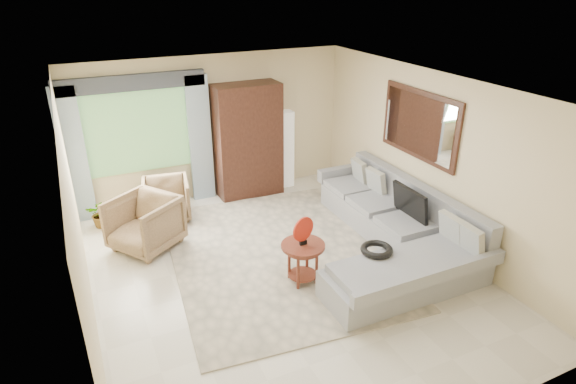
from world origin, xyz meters
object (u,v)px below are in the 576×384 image
tv_screen (410,203)px  coffee_table (303,262)px  sectional_sofa (395,233)px  potted_plant (102,213)px  armoire (248,141)px  armchair_left (144,224)px  floor_lamp (286,149)px  armchair_right (167,199)px

tv_screen → coffee_table: 1.96m
sectional_sofa → potted_plant: (-3.93, 2.68, -0.04)m
sectional_sofa → armoire: 3.24m
armchair_left → potted_plant: armchair_left is taller
armoire → floor_lamp: armoire is taller
tv_screen → armchair_left: bearing=156.0°
armchair_left → armchair_right: armchair_left is taller
tv_screen → armchair_right: (-3.15, 2.47, -0.37)m
tv_screen → potted_plant: 4.98m
coffee_table → armoire: armoire is taller
armoire → potted_plant: bearing=-175.4°
sectional_sofa → armchair_left: bearing=153.7°
floor_lamp → tv_screen: bearing=-76.5°
armchair_right → potted_plant: (-1.05, 0.17, -0.11)m
potted_plant → sectional_sofa: bearing=-34.3°
armchair_right → potted_plant: armchair_right is taller
tv_screen → floor_lamp: bearing=103.5°
sectional_sofa → potted_plant: sectional_sofa is taller
sectional_sofa → tv_screen: bearing=9.9°
coffee_table → armchair_right: bearing=115.0°
armchair_left → armoire: 2.56m
sectional_sofa → armchair_right: bearing=138.9°
coffee_table → potted_plant: size_ratio=1.21×
armchair_left → floor_lamp: bearing=78.3°
floor_lamp → coffee_table: bearing=-111.1°
sectional_sofa → floor_lamp: size_ratio=2.31×
armchair_left → armoire: size_ratio=0.43×
coffee_table → floor_lamp: bearing=68.9°
tv_screen → potted_plant: size_ratio=1.52×
tv_screen → coffee_table: size_ratio=1.25×
armoire → coffee_table: bearing=-97.5°
sectional_sofa → armchair_left: size_ratio=3.80×
armchair_left → armoire: armoire is taller
armchair_left → potted_plant: size_ratio=1.87×
sectional_sofa → armchair_right: 3.83m
potted_plant → armoire: armoire is taller
potted_plant → floor_lamp: bearing=4.5°
coffee_table → armchair_right: (-1.25, 2.67, 0.04)m
sectional_sofa → floor_lamp: 3.03m
sectional_sofa → coffee_table: 1.64m
coffee_table → armoire: 3.17m
armchair_left → potted_plant: bearing=173.0°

